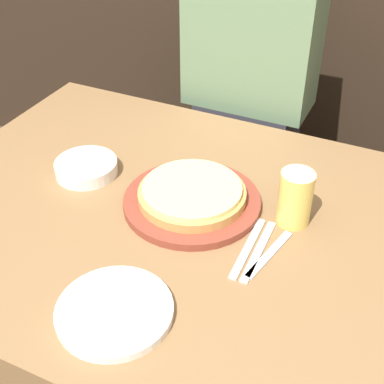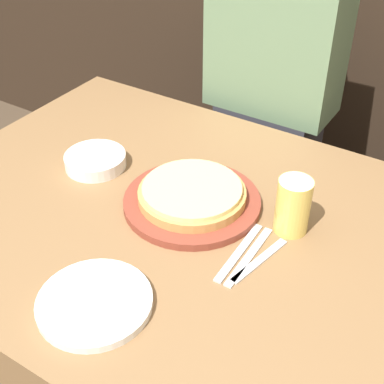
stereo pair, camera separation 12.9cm
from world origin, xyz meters
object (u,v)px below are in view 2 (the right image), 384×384
dinner_plate (95,303)px  side_bowl (95,160)px  fork (239,252)px  diner_person (269,118)px  dinner_knife (249,256)px  spoon (260,261)px  pizza_on_board (192,197)px  beer_glass (293,204)px

dinner_plate → side_bowl: (-0.32, 0.38, 0.01)m
fork → diner_person: diner_person is taller
dinner_knife → spoon: bearing=-0.0°
dinner_plate → spoon: dinner_plate is taller
side_bowl → dinner_knife: bearing=-10.4°
pizza_on_board → dinner_knife: size_ratio=1.61×
fork → dinner_knife: same height
side_bowl → spoon: side_bowl is taller
beer_glass → fork: beer_glass is taller
beer_glass → dinner_knife: size_ratio=0.65×
dinner_plate → beer_glass: bearing=61.3°
fork → beer_glass: bearing=65.7°
pizza_on_board → fork: bearing=-26.4°
beer_glass → side_bowl: 0.56m
fork → spoon: 0.05m
diner_person → beer_glass: bearing=-60.6°
beer_glass → side_bowl: bearing=-175.8°
fork → spoon: same height
dinner_plate → side_bowl: size_ratio=1.40×
side_bowl → diner_person: bearing=68.7°
dinner_plate → pizza_on_board: bearing=91.5°
pizza_on_board → beer_glass: (0.24, 0.05, 0.05)m
dinner_plate → dinner_knife: bearing=55.8°
side_bowl → fork: size_ratio=0.79×
fork → dinner_knife: bearing=0.0°
diner_person → dinner_plate: bearing=-85.0°
beer_glass → fork: bearing=-114.3°
pizza_on_board → fork: size_ratio=1.61×
pizza_on_board → dinner_plate: (0.01, -0.38, -0.01)m
fork → diner_person: (-0.26, 0.70, -0.07)m
spoon → diner_person: size_ratio=0.14×
pizza_on_board → spoon: bearing=-21.2°
beer_glass → dinner_knife: beer_glass is taller
dinner_knife → beer_glass: bearing=75.1°
pizza_on_board → beer_glass: beer_glass is taller
diner_person → dinner_knife: bearing=-68.1°
beer_glass → dinner_knife: (-0.04, -0.14, -0.07)m
pizza_on_board → beer_glass: 0.25m
pizza_on_board → side_bowl: pizza_on_board is taller
spoon → diner_person: (-0.31, 0.70, -0.07)m
pizza_on_board → beer_glass: bearing=10.8°
beer_glass → fork: 0.17m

